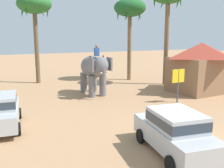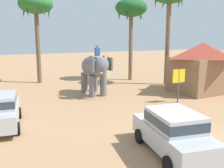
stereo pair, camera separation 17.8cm
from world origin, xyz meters
TOP-DOWN VIEW (x-y plane):
  - ground_plane at (0.00, 0.00)m, footprint 120.00×120.00m
  - car_sedan_foreground at (-1.01, -0.69)m, footprint 2.39×4.33m
  - car_parked_far_side at (-6.85, 5.30)m, footprint 2.28×4.29m
  - elephant_with_mahout at (0.11, 10.01)m, footprint 1.63×3.87m
  - palm_tree_behind_elephant at (6.06, 14.77)m, footprint 3.20×3.20m
  - palm_tree_left_of_road at (-2.81, 17.17)m, footprint 3.20×3.20m
  - roadside_hut at (8.31, 7.17)m, footprint 5.14×4.36m
  - signboard_yellow at (4.32, 5.27)m, footprint 1.00×0.10m

SIDE VIEW (x-z plane):
  - ground_plane at x=0.00m, z-range 0.00..0.00m
  - car_sedan_foreground at x=-1.01m, z-range 0.08..1.78m
  - car_parked_far_side at x=-6.85m, z-range 0.08..1.78m
  - signboard_yellow at x=4.32m, z-range 0.49..2.89m
  - elephant_with_mahout at x=0.11m, z-range 0.05..3.93m
  - roadside_hut at x=8.31m, z-range 0.12..4.12m
  - palm_tree_behind_elephant at x=6.06m, z-range 2.96..11.16m
  - palm_tree_left_of_road at x=-2.81m, z-range 3.02..11.36m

